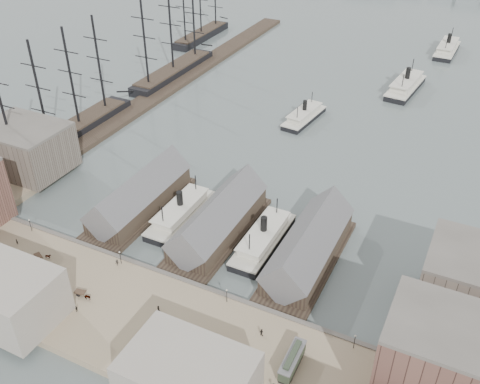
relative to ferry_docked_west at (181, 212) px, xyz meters
The scene contains 33 objects.
ground 22.47m from the ferry_docked_west, 54.43° to the right, with size 900.00×900.00×0.00m, color #515E5D.
quay 40.35m from the ferry_docked_west, 71.20° to the right, with size 180.00×30.00×2.00m, color gray.
seawall 26.78m from the ferry_docked_west, 60.93° to the right, with size 180.00×1.20×2.30m, color #59544C.
west_wharf 98.60m from the ferry_docked_west, 123.91° to the left, with size 10.00×220.00×1.60m, color #2D231C.
ferry_shed_west 13.28m from the ferry_docked_west, behind, with size 14.00×42.00×12.60m.
ferry_shed_center 13.28m from the ferry_docked_west, ahead, with size 14.00×42.00×12.60m.
ferry_shed_east 39.09m from the ferry_docked_west, ahead, with size 14.00×42.00×12.60m.
warehouse_west_back 57.40m from the ferry_docked_west, behind, with size 26.00×20.00×14.00m, color #60564C.
warehouse_east_front 85.07m from the ferry_docked_west, 20.91° to the right, with size 30.00×18.00×19.00m, color brown.
street_bldg_center 60.25m from the ferry_docked_west, 56.67° to the right, with size 24.00×16.00×10.00m, color gray.
lamp_post_far_w 40.79m from the ferry_docked_west, 141.80° to the right, with size 0.44×0.44×3.92m.
lamp_post_near_w 25.38m from the ferry_docked_west, 94.54° to the right, with size 0.44×0.44×3.92m.
lamp_post_near_e 37.74m from the ferry_docked_west, 41.97° to the right, with size 0.44×0.44×3.92m.
lamp_post_far_e 63.28m from the ferry_docked_west, 23.47° to the right, with size 0.44×0.44×3.92m.
ferry_docked_west is the anchor object (origin of this frame).
ferry_docked_east 26.00m from the ferry_docked_west, ahead, with size 8.16×27.21×9.72m.
ferry_open_near 76.20m from the ferry_docked_west, 83.32° to the left, with size 10.07×25.26×8.78m.
ferry_open_mid 127.91m from the ferry_docked_west, 72.87° to the left, with size 12.07×31.75×11.08m.
ferry_open_far 186.07m from the ferry_docked_west, 75.64° to the left, with size 9.43×29.67×10.54m.
sailing_ship_near 65.83m from the ferry_docked_west, 160.48° to the left, with size 9.52×65.55×39.12m.
sailing_ship_mid 110.30m from the ferry_docked_west, 123.39° to the left, with size 9.68×55.95×39.81m.
sailing_ship_far 164.64m from the ferry_docked_west, 117.83° to the left, with size 8.40×46.64×34.52m.
tram 59.93m from the ferry_docked_west, 36.40° to the right, with size 2.72×10.00×3.55m.
horse_cart_left 38.19m from the ferry_docked_west, 122.26° to the right, with size 4.68×3.28×1.48m.
horse_cart_center 38.84m from the ferry_docked_west, 93.01° to the right, with size 4.94×2.05×1.54m.
horse_cart_right 50.72m from the ferry_docked_west, 51.03° to the right, with size 4.80×2.92×1.55m.
pedestrian_0 44.08m from the ferry_docked_west, 135.09° to the right, with size 0.60×0.44×1.66m, color black.
pedestrian_1 44.94m from the ferry_docked_west, 130.04° to the right, with size 0.84×0.65×1.72m, color black.
pedestrian_2 26.30m from the ferry_docked_west, 95.28° to the right, with size 1.04×0.60×1.61m, color black.
pedestrian_3 42.89m from the ferry_docked_west, 91.40° to the right, with size 0.92×0.38×1.56m, color black.
pedestrian_4 38.12m from the ferry_docked_west, 65.80° to the right, with size 0.87×0.56×1.77m, color black.
pedestrian_5 43.72m from the ferry_docked_west, 56.83° to the right, with size 0.61×0.44×1.66m, color black.
pedestrian_6 49.75m from the ferry_docked_west, 37.93° to the right, with size 0.87×0.67×1.78m, color black.
Camera 1 is at (57.10, -84.93, 91.49)m, focal length 40.00 mm.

